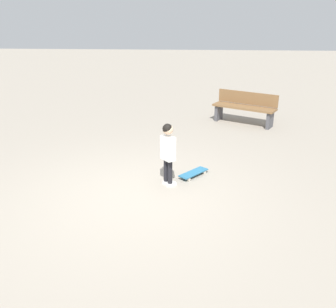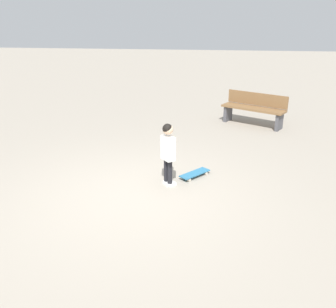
# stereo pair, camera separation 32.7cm
# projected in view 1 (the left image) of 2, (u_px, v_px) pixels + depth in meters

# --- Properties ---
(ground_plane) EXTENTS (50.00, 50.00, 0.00)m
(ground_plane) POSITION_uv_depth(u_px,v_px,m) (133.00, 198.00, 5.72)
(ground_plane) COLOR #9E9384
(child_person) EXTENTS (0.27, 0.40, 1.06)m
(child_person) POSITION_uv_depth(u_px,v_px,m) (168.00, 148.00, 5.92)
(child_person) COLOR black
(child_person) RESTS_ON ground
(skateboard) EXTENTS (0.53, 0.58, 0.07)m
(skateboard) POSITION_uv_depth(u_px,v_px,m) (194.00, 173.00, 6.46)
(skateboard) COLOR teal
(skateboard) RESTS_ON ground
(street_bench) EXTENTS (1.61, 1.16, 0.80)m
(street_bench) POSITION_uv_depth(u_px,v_px,m) (245.00, 107.00, 9.44)
(street_bench) COLOR brown
(street_bench) RESTS_ON ground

